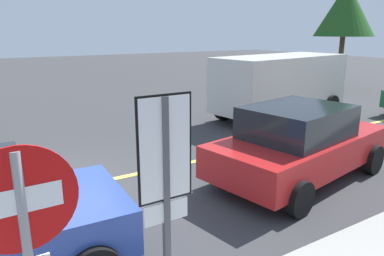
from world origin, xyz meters
name	(u,v)px	position (x,y,z in m)	size (l,w,h in m)	color
ground_plane	(57,191)	(0.00, 0.00, 0.00)	(80.00, 80.00, 0.00)	#38383A
lane_marking_centre	(188,163)	(3.00, 0.00, 0.01)	(28.00, 0.16, 0.01)	#E0D14C
stop_sign	(27,248)	(-1.03, -4.51, 1.60)	(0.76, 0.07, 2.34)	gray
speed_limit_sign	(166,177)	(0.19, -4.24, 1.76)	(0.54, 0.06, 2.52)	#4C4C51
white_van	(281,82)	(8.24, 2.32, 1.27)	(5.42, 2.82, 2.20)	silver
car_red_behind_van	(300,143)	(4.46, -2.03, 0.80)	(4.50, 2.62, 1.59)	red
tree_centre_verge	(346,10)	(15.59, 5.40, 4.06)	(2.98, 2.98, 5.40)	#513823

